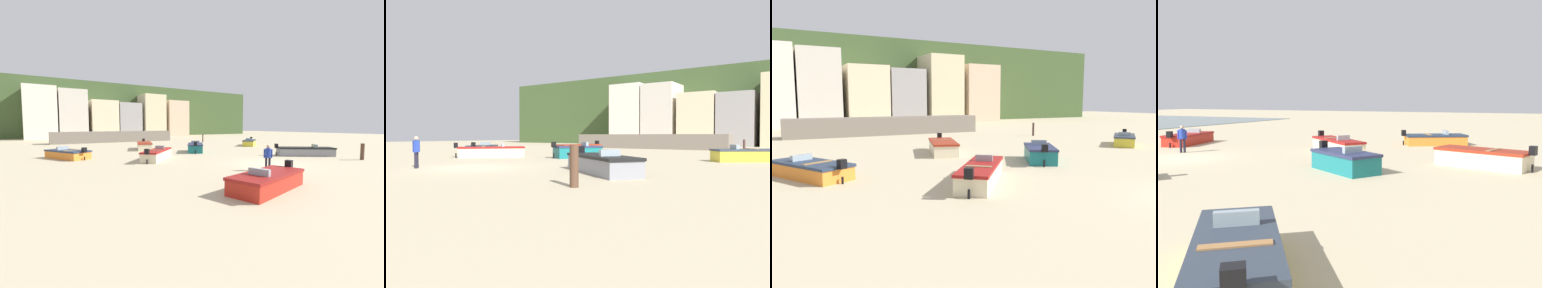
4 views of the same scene
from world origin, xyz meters
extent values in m
plane|color=#BDAD8B|center=(0.00, 0.00, 0.00)|extent=(160.00, 160.00, 0.00)
cube|color=#3A502A|center=(0.00, 66.00, 6.67)|extent=(90.00, 32.00, 13.35)
cube|color=#72685D|center=(-3.33, 30.00, 0.91)|extent=(19.60, 2.40, 1.82)
cube|color=beige|center=(-14.08, 46.88, 5.40)|extent=(5.85, 5.77, 10.79)
cube|color=beige|center=(-8.13, 47.11, 5.23)|extent=(5.52, 6.21, 10.45)
cube|color=beige|center=(-1.71, 47.00, 4.24)|extent=(5.79, 6.00, 8.49)
cube|color=gray|center=(4.05, 47.38, 4.09)|extent=(5.31, 6.75, 8.18)
cube|color=beige|center=(10.30, 47.28, 5.29)|extent=(5.59, 6.56, 10.57)
cube|color=#CDAD8E|center=(16.89, 46.98, 4.67)|extent=(5.91, 5.97, 9.33)
cube|color=#B42418|center=(-5.69, -4.88, 0.32)|extent=(4.43, 2.52, 0.64)
cube|color=maroon|center=(-5.69, -4.88, 0.70)|extent=(4.55, 2.62, 0.12)
cube|color=black|center=(-3.49, -4.32, 0.88)|extent=(0.35, 0.38, 0.40)
cylinder|color=black|center=(-3.49, -4.32, 0.16)|extent=(0.12, 0.12, 0.32)
cube|color=#8C9EA8|center=(-6.40, -5.06, 0.90)|extent=(0.42, 0.94, 0.28)
cube|color=beige|center=(-3.79, 15.13, 0.36)|extent=(2.76, 4.47, 0.72)
cube|color=maroon|center=(-3.79, 15.13, 0.78)|extent=(2.87, 4.59, 0.12)
cube|color=black|center=(-3.08, 17.30, 0.96)|extent=(0.39, 0.37, 0.40)
cylinder|color=black|center=(-3.08, 17.30, 0.18)|extent=(0.13, 0.13, 0.36)
cube|color=#8D6744|center=(-3.62, 15.63, 0.83)|extent=(1.31, 0.63, 0.08)
cube|color=#156A6E|center=(-0.11, 9.73, 0.38)|extent=(3.07, 3.65, 0.77)
cube|color=#272D50|center=(-0.11, 9.73, 0.83)|extent=(3.19, 3.78, 0.12)
cube|color=black|center=(-1.11, 8.15, 1.01)|extent=(0.42, 0.41, 0.40)
cylinder|color=black|center=(-1.11, 8.15, 0.19)|extent=(0.14, 0.14, 0.38)
cube|color=#8C9EA8|center=(0.21, 10.23, 1.03)|extent=(0.86, 0.65, 0.28)
cube|color=gold|center=(10.76, 12.60, 0.34)|extent=(3.93, 3.52, 0.68)
cube|color=#2D3644|center=(10.76, 12.60, 0.74)|extent=(4.06, 3.64, 0.12)
cube|color=black|center=(12.43, 13.92, 0.92)|extent=(0.42, 0.42, 0.40)
cylinder|color=black|center=(12.43, 13.92, 0.17)|extent=(0.14, 0.14, 0.34)
cube|color=#8C9EA8|center=(10.23, 12.18, 0.94)|extent=(0.68, 0.79, 0.28)
cube|color=#9D6C3F|center=(11.15, 12.90, 0.79)|extent=(0.93, 1.10, 0.08)
cube|color=gray|center=(6.83, 1.56, 0.34)|extent=(4.85, 4.07, 0.67)
cube|color=black|center=(6.83, 1.56, 0.73)|extent=(4.98, 4.19, 0.12)
cube|color=black|center=(4.69, 3.09, 0.91)|extent=(0.41, 0.42, 0.40)
cylinder|color=black|center=(4.69, 3.09, 0.17)|extent=(0.14, 0.14, 0.34)
cube|color=#8C9EA8|center=(7.53, 1.06, 0.93)|extent=(0.68, 0.84, 0.28)
cube|color=beige|center=(-5.89, 6.59, 0.34)|extent=(4.05, 4.48, 0.69)
cube|color=maroon|center=(-5.89, 6.59, 0.75)|extent=(4.18, 4.61, 0.12)
cube|color=black|center=(-7.55, 4.62, 0.93)|extent=(0.43, 0.42, 0.40)
cylinder|color=black|center=(-7.55, 4.62, 0.17)|extent=(0.14, 0.14, 0.34)
cube|color=#8C9EA8|center=(-5.35, 7.24, 0.95)|extent=(0.71, 0.64, 0.28)
cube|color=olive|center=(-6.28, 6.14, 0.80)|extent=(0.98, 0.88, 0.08)
cube|color=orange|center=(-12.19, 11.06, 0.30)|extent=(3.36, 4.35, 0.61)
cube|color=#212E44|center=(-12.19, 11.06, 0.67)|extent=(3.48, 4.47, 0.12)
cube|color=black|center=(-11.14, 9.12, 0.85)|extent=(0.41, 0.40, 0.40)
cylinder|color=black|center=(-11.14, 9.12, 0.15)|extent=(0.14, 0.14, 0.30)
cube|color=#8C9EA8|center=(-12.53, 11.68, 0.87)|extent=(0.96, 0.64, 0.28)
cube|color=olive|center=(-11.95, 10.61, 0.72)|extent=(1.34, 0.87, 0.08)
cylinder|color=#422D29|center=(9.16, 21.90, 0.65)|extent=(0.20, 0.20, 1.30)
cylinder|color=#4F3627|center=(8.29, -2.58, 0.68)|extent=(0.29, 0.29, 1.35)
cylinder|color=black|center=(-2.11, -1.67, 0.41)|extent=(0.20, 0.20, 0.82)
cylinder|color=black|center=(-1.98, -1.82, 0.41)|extent=(0.20, 0.20, 0.82)
cylinder|color=#1F379B|center=(-2.04, -1.75, 1.11)|extent=(0.48, 0.48, 0.58)
cylinder|color=#1F379B|center=(-2.19, -1.58, 1.07)|extent=(0.13, 0.13, 0.54)
cylinder|color=#1F379B|center=(-1.90, -1.91, 1.07)|extent=(0.13, 0.13, 0.54)
sphere|color=tan|center=(-2.04, -1.75, 1.51)|extent=(0.31, 0.31, 0.22)
camera|label=1|loc=(-13.99, -12.03, 2.82)|focal=22.70mm
camera|label=2|loc=(14.78, -11.75, 1.65)|focal=33.13mm
camera|label=3|loc=(-13.47, -6.24, 3.47)|focal=33.39mm
camera|label=4|loc=(16.46, 17.30, 3.21)|focal=39.14mm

